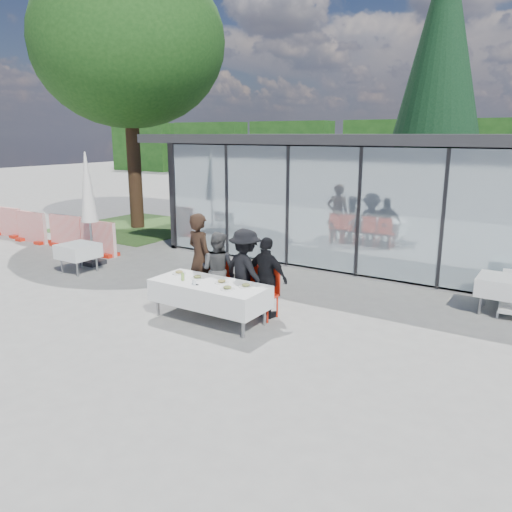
{
  "coord_description": "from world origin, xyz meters",
  "views": [
    {
      "loc": [
        5.34,
        -7.27,
        3.45
      ],
      "look_at": [
        -0.09,
        1.2,
        0.98
      ],
      "focal_mm": 35.0,
      "sensor_mm": 36.0,
      "label": 1
    }
  ],
  "objects_px": {
    "diner_c": "(245,271)",
    "diner_chair_d": "(267,290)",
    "plate_a": "(179,273)",
    "diner_b": "(218,270)",
    "plate_extra": "(227,288)",
    "spare_table_right": "(501,286)",
    "spare_table_left": "(78,251)",
    "plate_c": "(222,282)",
    "deciduous_tree": "(127,44)",
    "diner_a": "(200,259)",
    "diner_chair_b": "(218,281)",
    "construction_barriers": "(33,229)",
    "dining_table": "(209,293)",
    "juice_bottle": "(183,277)",
    "plate_b": "(198,277)",
    "diner_d": "(267,278)",
    "plate_d": "(246,286)",
    "conifer_tree": "(441,63)",
    "folded_eyeglasses": "(195,284)",
    "diner_chair_a": "(201,277)",
    "diner_chair_c": "(246,286)",
    "market_umbrella": "(88,194)"
  },
  "relations": [
    {
      "from": "diner_c",
      "to": "diner_chair_d",
      "type": "relative_size",
      "value": 1.73
    },
    {
      "from": "plate_a",
      "to": "diner_b",
      "type": "bearing_deg",
      "value": 48.32
    },
    {
      "from": "plate_extra",
      "to": "spare_table_right",
      "type": "xyz_separation_m",
      "value": [
        4.02,
        3.56,
        -0.22
      ]
    },
    {
      "from": "spare_table_left",
      "to": "plate_c",
      "type": "bearing_deg",
      "value": -8.75
    },
    {
      "from": "diner_b",
      "to": "deciduous_tree",
      "type": "xyz_separation_m",
      "value": [
        -7.94,
        5.5,
        5.7
      ]
    },
    {
      "from": "diner_a",
      "to": "diner_chair_b",
      "type": "relative_size",
      "value": 1.94
    },
    {
      "from": "construction_barriers",
      "to": "diner_a",
      "type": "bearing_deg",
      "value": -12.01
    },
    {
      "from": "plate_extra",
      "to": "construction_barriers",
      "type": "bearing_deg",
      "value": 164.62
    },
    {
      "from": "dining_table",
      "to": "plate_c",
      "type": "height_order",
      "value": "plate_c"
    },
    {
      "from": "plate_a",
      "to": "juice_bottle",
      "type": "distance_m",
      "value": 0.48
    },
    {
      "from": "plate_b",
      "to": "plate_c",
      "type": "relative_size",
      "value": 1.0
    },
    {
      "from": "diner_d",
      "to": "plate_d",
      "type": "height_order",
      "value": "diner_d"
    },
    {
      "from": "plate_d",
      "to": "juice_bottle",
      "type": "xyz_separation_m",
      "value": [
        -1.24,
        -0.3,
        0.05
      ]
    },
    {
      "from": "diner_b",
      "to": "diner_chair_d",
      "type": "height_order",
      "value": "diner_b"
    },
    {
      "from": "dining_table",
      "to": "diner_d",
      "type": "relative_size",
      "value": 1.44
    },
    {
      "from": "diner_a",
      "to": "plate_extra",
      "type": "relative_size",
      "value": 6.99
    },
    {
      "from": "dining_table",
      "to": "spare_table_right",
      "type": "height_order",
      "value": "dining_table"
    },
    {
      "from": "construction_barriers",
      "to": "plate_a",
      "type": "bearing_deg",
      "value": -15.85
    },
    {
      "from": "plate_a",
      "to": "construction_barriers",
      "type": "relative_size",
      "value": 0.03
    },
    {
      "from": "diner_chair_b",
      "to": "plate_extra",
      "type": "relative_size",
      "value": 3.6
    },
    {
      "from": "diner_d",
      "to": "diner_a",
      "type": "bearing_deg",
      "value": 5.01
    },
    {
      "from": "plate_d",
      "to": "construction_barriers",
      "type": "distance_m",
      "value": 10.25
    },
    {
      "from": "diner_chair_b",
      "to": "conifer_tree",
      "type": "relative_size",
      "value": 0.09
    },
    {
      "from": "folded_eyeglasses",
      "to": "spare_table_right",
      "type": "bearing_deg",
      "value": 37.84
    },
    {
      "from": "diner_chair_a",
      "to": "diner_chair_c",
      "type": "relative_size",
      "value": 1.0
    },
    {
      "from": "diner_chair_d",
      "to": "plate_d",
      "type": "height_order",
      "value": "diner_chair_d"
    },
    {
      "from": "juice_bottle",
      "to": "conifer_tree",
      "type": "xyz_separation_m",
      "value": [
        1.22,
        13.39,
        5.16
      ]
    },
    {
      "from": "folded_eyeglasses",
      "to": "deciduous_tree",
      "type": "distance_m",
      "value": 11.88
    },
    {
      "from": "conifer_tree",
      "to": "plate_a",
      "type": "bearing_deg",
      "value": -96.89
    },
    {
      "from": "plate_extra",
      "to": "diner_d",
      "type": "bearing_deg",
      "value": 72.88
    },
    {
      "from": "diner_a",
      "to": "spare_table_right",
      "type": "height_order",
      "value": "diner_a"
    },
    {
      "from": "diner_a",
      "to": "plate_a",
      "type": "bearing_deg",
      "value": 101.35
    },
    {
      "from": "plate_d",
      "to": "folded_eyeglasses",
      "type": "bearing_deg",
      "value": -156.2
    },
    {
      "from": "plate_c",
      "to": "diner_c",
      "type": "bearing_deg",
      "value": 80.7
    },
    {
      "from": "juice_bottle",
      "to": "folded_eyeglasses",
      "type": "distance_m",
      "value": 0.39
    },
    {
      "from": "plate_a",
      "to": "market_umbrella",
      "type": "xyz_separation_m",
      "value": [
        -4.35,
        1.44,
        1.14
      ]
    },
    {
      "from": "diner_a",
      "to": "diner_chair_b",
      "type": "xyz_separation_m",
      "value": [
        0.45,
        0.01,
        -0.41
      ]
    },
    {
      "from": "diner_chair_b",
      "to": "market_umbrella",
      "type": "height_order",
      "value": "market_umbrella"
    },
    {
      "from": "diner_chair_a",
      "to": "plate_b",
      "type": "xyz_separation_m",
      "value": [
        0.46,
        -0.66,
        0.24
      ]
    },
    {
      "from": "deciduous_tree",
      "to": "dining_table",
      "type": "bearing_deg",
      "value": -36.95
    },
    {
      "from": "diner_c",
      "to": "plate_extra",
      "type": "height_order",
      "value": "diner_c"
    },
    {
      "from": "plate_b",
      "to": "folded_eyeglasses",
      "type": "relative_size",
      "value": 1.94
    },
    {
      "from": "spare_table_right",
      "to": "market_umbrella",
      "type": "height_order",
      "value": "market_umbrella"
    },
    {
      "from": "diner_a",
      "to": "plate_extra",
      "type": "distance_m",
      "value": 1.62
    },
    {
      "from": "dining_table",
      "to": "diner_b",
      "type": "bearing_deg",
      "value": 115.53
    },
    {
      "from": "diner_chair_a",
      "to": "juice_bottle",
      "type": "xyz_separation_m",
      "value": [
        0.3,
        -0.91,
        0.28
      ]
    },
    {
      "from": "diner_b",
      "to": "plate_c",
      "type": "relative_size",
      "value": 5.74
    },
    {
      "from": "plate_a",
      "to": "plate_d",
      "type": "xyz_separation_m",
      "value": [
        1.61,
        -0.02,
        0.0
      ]
    },
    {
      "from": "diner_chair_b",
      "to": "spare_table_left",
      "type": "distance_m",
      "value": 4.55
    },
    {
      "from": "diner_chair_c",
      "to": "plate_a",
      "type": "height_order",
      "value": "diner_chair_c"
    }
  ]
}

